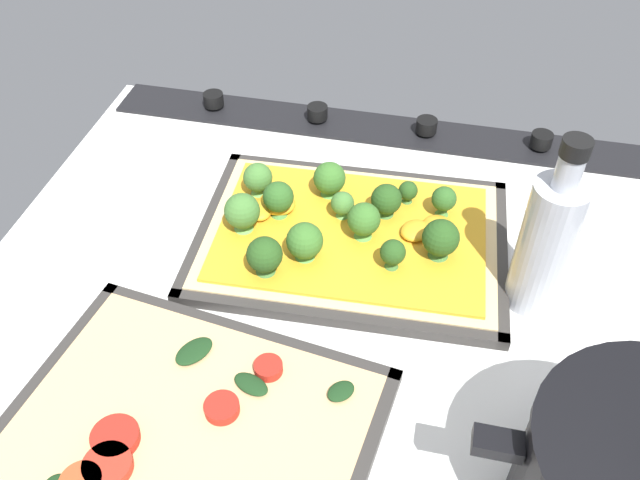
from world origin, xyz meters
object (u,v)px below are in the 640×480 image
Objects in this scene: baking_tray_front at (351,241)px; veggie_pizza_back at (182,434)px; broccoli_pizza at (344,227)px; baking_tray_back at (187,437)px; oil_bottle at (546,242)px.

baking_tray_front is 29.02cm from veggie_pizza_back.
baking_tray_front is 1.08× the size of broccoli_pizza.
baking_tray_back is at bearing -155.83° from veggie_pizza_back.
veggie_pizza_back reaches higher than baking_tray_back.
veggie_pizza_back is 1.60× the size of oil_bottle.
broccoli_pizza is at bearing -11.36° from oil_bottle.
baking_tray_back is at bearing 71.03° from baking_tray_front.
veggie_pizza_back is at bearing 72.16° from broccoli_pizza.
broccoli_pizza is at bearing -107.84° from veggie_pizza_back.
oil_bottle is (-29.24, -23.19, 7.12)cm from veggie_pizza_back.
baking_tray_front and baking_tray_back have the same top height.
oil_bottle is (-28.94, -23.05, 7.82)cm from baking_tray_back.
broccoli_pizza is at bearing 3.99° from baking_tray_front.
veggie_pizza_back is (9.66, 27.36, 0.69)cm from baking_tray_front.
baking_tray_front is 28.79cm from baking_tray_back.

